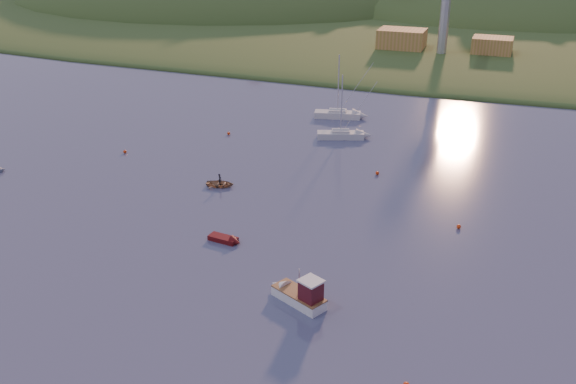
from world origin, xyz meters
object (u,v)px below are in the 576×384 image
(red_tender, at_px, (229,240))
(sailboat_near, at_px, (337,114))
(canoe, at_px, (220,184))
(fishing_boat, at_px, (296,292))
(sailboat_far, at_px, (341,134))

(red_tender, bearing_deg, sailboat_near, 99.17)
(canoe, bearing_deg, sailboat_near, -21.42)
(canoe, bearing_deg, red_tender, -162.29)
(sailboat_near, xyz_separation_m, canoe, (-6.05, -34.65, -0.34))
(sailboat_near, height_order, red_tender, sailboat_near)
(fishing_boat, bearing_deg, red_tender, -11.55)
(fishing_boat, relative_size, sailboat_far, 0.64)
(canoe, xyz_separation_m, red_tender, (7.70, -13.76, -0.11))
(fishing_boat, xyz_separation_m, sailboat_far, (-8.84, 46.24, -0.22))
(sailboat_near, distance_m, sailboat_far, 10.98)
(sailboat_far, relative_size, canoe, 2.80)
(sailboat_far, height_order, red_tender, sailboat_far)
(sailboat_near, height_order, sailboat_far, sailboat_near)
(canoe, distance_m, red_tender, 15.77)
(fishing_boat, distance_m, sailboat_near, 57.98)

